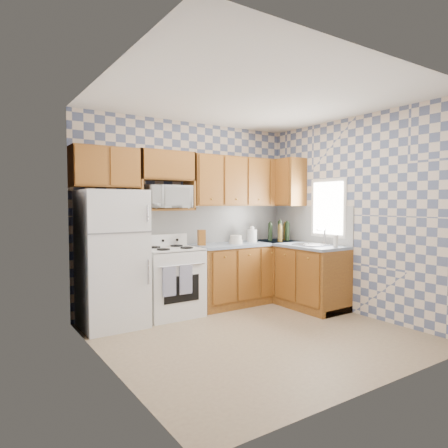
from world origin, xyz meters
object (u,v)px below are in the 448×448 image
(microwave, at_px, (168,197))
(electric_kettle, at_px, (252,236))
(refrigerator, at_px, (112,259))
(stove_body, at_px, (171,282))

(microwave, xyz_separation_m, electric_kettle, (1.38, -0.07, -0.59))
(refrigerator, relative_size, microwave, 2.96)
(stove_body, distance_m, microwave, 1.16)
(stove_body, bearing_deg, refrigerator, -178.22)
(microwave, bearing_deg, refrigerator, -166.06)
(microwave, bearing_deg, electric_kettle, 1.63)
(refrigerator, height_order, microwave, microwave)
(refrigerator, bearing_deg, stove_body, 1.78)
(microwave, relative_size, electric_kettle, 2.93)
(refrigerator, relative_size, electric_kettle, 8.68)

